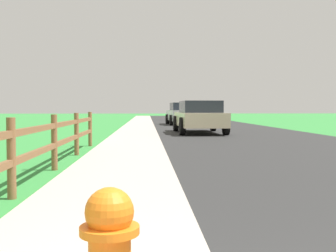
# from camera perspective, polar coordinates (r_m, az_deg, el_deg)

# --- Properties ---
(ground_plane) EXTENTS (120.00, 120.00, 0.00)m
(ground_plane) POSITION_cam_1_polar(r_m,az_deg,el_deg) (26.04, -1.84, -0.03)
(ground_plane) COLOR #348B3C
(road_asphalt) EXTENTS (7.00, 66.00, 0.01)m
(road_asphalt) POSITION_cam_1_polar(r_m,az_deg,el_deg) (28.32, 5.18, 0.17)
(road_asphalt) COLOR #2B2B2B
(road_asphalt) RESTS_ON ground
(curb_concrete) EXTENTS (6.00, 66.00, 0.01)m
(curb_concrete) POSITION_cam_1_polar(r_m,az_deg,el_deg) (28.14, -8.04, 0.14)
(curb_concrete) COLOR #BFADA0
(curb_concrete) RESTS_ON ground
(grass_verge) EXTENTS (5.00, 66.00, 0.00)m
(grass_verge) POSITION_cam_1_polar(r_m,az_deg,el_deg) (28.32, -11.06, 0.14)
(grass_verge) COLOR #348B3C
(grass_verge) RESTS_ON ground
(rail_fence) EXTENTS (0.11, 12.14, 1.02)m
(rail_fence) POSITION_cam_1_polar(r_m,az_deg,el_deg) (6.67, -17.47, -2.29)
(rail_fence) COLOR brown
(rail_fence) RESTS_ON ground
(parked_suv_beige) EXTENTS (2.14, 4.94, 1.45)m
(parked_suv_beige) POSITION_cam_1_polar(r_m,az_deg,el_deg) (18.98, 4.29, 1.33)
(parked_suv_beige) COLOR #C6B793
(parked_suv_beige) RESTS_ON ground
(parked_car_silver) EXTENTS (2.31, 4.32, 1.50)m
(parked_car_silver) POSITION_cam_1_polar(r_m,az_deg,el_deg) (28.53, 2.11, 1.72)
(parked_car_silver) COLOR #B7BABF
(parked_car_silver) RESTS_ON ground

